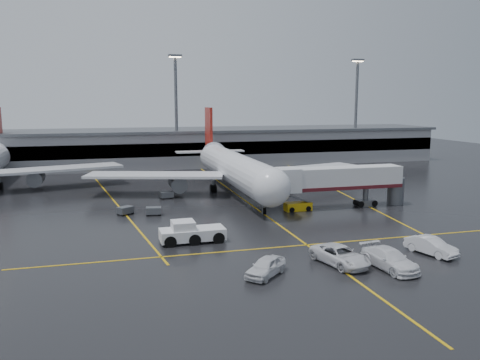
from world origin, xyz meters
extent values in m
plane|color=black|center=(0.00, 0.00, 0.00)|extent=(220.00, 220.00, 0.00)
cube|color=gold|center=(0.00, 0.00, 0.01)|extent=(0.25, 90.00, 0.02)
cube|color=gold|center=(0.00, -22.00, 0.01)|extent=(60.00, 0.25, 0.02)
cube|color=gold|center=(-20.00, 10.00, 0.01)|extent=(9.99, 69.35, 0.02)
cube|color=gold|center=(18.00, 10.00, 0.01)|extent=(7.57, 69.64, 0.02)
cube|color=gray|center=(0.00, 48.00, 4.00)|extent=(120.00, 18.00, 8.00)
cube|color=black|center=(0.00, 39.20, 4.50)|extent=(120.00, 0.40, 3.00)
cube|color=#595B60|center=(0.00, 48.00, 8.30)|extent=(122.00, 19.00, 0.60)
cylinder|color=#595B60|center=(-5.00, 42.00, 12.50)|extent=(0.70, 0.70, 25.00)
cube|color=#595B60|center=(-5.00, 42.00, 25.20)|extent=(3.00, 1.20, 0.50)
cube|color=#FFE5B2|center=(-5.00, 42.00, 24.90)|extent=(2.60, 0.90, 0.20)
cylinder|color=#595B60|center=(40.00, 42.00, 12.50)|extent=(0.70, 0.70, 25.00)
cube|color=#595B60|center=(40.00, 42.00, 25.20)|extent=(3.00, 1.20, 0.50)
cube|color=#FFE5B2|center=(40.00, 42.00, 24.90)|extent=(2.60, 0.90, 0.20)
cylinder|color=silver|center=(0.00, 8.00, 4.20)|extent=(5.20, 36.00, 5.20)
sphere|color=silver|center=(0.00, -10.00, 4.20)|extent=(5.20, 5.20, 5.20)
cone|color=silver|center=(0.00, 29.00, 4.80)|extent=(4.94, 8.00, 4.94)
cube|color=maroon|center=(0.00, 30.00, 9.70)|extent=(0.50, 5.50, 8.50)
cube|color=silver|center=(0.00, 29.00, 5.00)|extent=(14.00, 3.00, 0.25)
cube|color=silver|center=(-13.00, 10.00, 3.40)|extent=(22.80, 11.83, 0.40)
cube|color=silver|center=(13.00, 10.00, 3.40)|extent=(22.80, 11.83, 0.40)
cylinder|color=#595B60|center=(-9.50, 9.00, 2.00)|extent=(2.60, 4.50, 2.60)
cylinder|color=#595B60|center=(9.50, 9.00, 2.00)|extent=(2.60, 4.50, 2.60)
cylinder|color=#595B60|center=(0.00, -7.00, 1.00)|extent=(0.56, 0.56, 2.00)
cylinder|color=#595B60|center=(-3.20, 11.00, 1.00)|extent=(0.56, 0.56, 2.00)
cylinder|color=#595B60|center=(3.20, 11.00, 1.00)|extent=(0.56, 0.56, 2.00)
cylinder|color=black|center=(0.00, -7.00, 0.45)|extent=(0.40, 1.10, 1.10)
cylinder|color=black|center=(-3.20, 11.00, 0.55)|extent=(1.00, 1.40, 1.40)
cylinder|color=black|center=(3.20, 11.00, 0.55)|extent=(1.00, 1.40, 1.40)
cube|color=silver|center=(-29.00, 22.00, 3.40)|extent=(22.80, 11.83, 0.40)
cylinder|color=#595B60|center=(-32.50, 21.00, 2.00)|extent=(2.60, 4.50, 2.60)
cube|color=silver|center=(12.00, -6.00, 4.40)|extent=(18.00, 3.20, 3.00)
cube|color=#4D1218|center=(12.00, -6.00, 3.10)|extent=(18.00, 3.30, 0.50)
cube|color=silver|center=(3.80, -6.00, 4.40)|extent=(3.00, 3.40, 3.30)
cylinder|color=#595B60|center=(16.00, -6.00, 1.50)|extent=(0.80, 0.80, 3.00)
cube|color=#595B60|center=(16.00, -6.00, 0.45)|extent=(2.60, 1.60, 0.90)
cylinder|color=#595B60|center=(21.00, -6.00, 2.00)|extent=(2.40, 2.40, 4.00)
cylinder|color=black|center=(14.90, -6.00, 0.45)|extent=(0.90, 1.80, 0.90)
cylinder|color=black|center=(17.10, -6.00, 0.45)|extent=(0.90, 1.80, 0.90)
cube|color=silver|center=(-11.64, -17.65, 0.91)|extent=(7.10, 2.96, 1.21)
cube|color=silver|center=(-12.65, -17.67, 1.91)|extent=(2.46, 2.46, 1.01)
cube|color=black|center=(-12.65, -17.67, 1.91)|extent=(2.22, 2.22, 0.91)
cylinder|color=black|center=(-14.26, -17.70, 0.55)|extent=(1.37, 3.04, 1.31)
cylinder|color=black|center=(-11.64, -17.65, 0.55)|extent=(1.37, 3.04, 1.31)
cylinder|color=black|center=(-9.03, -17.59, 0.55)|extent=(1.37, 3.04, 1.31)
cube|color=gold|center=(5.32, -6.19, 0.58)|extent=(3.87, 1.76, 1.16)
cube|color=#595B60|center=(5.32, -6.19, 1.69)|extent=(3.71, 1.12, 1.33)
cylinder|color=black|center=(4.06, -6.25, 0.32)|extent=(0.82, 1.83, 0.74)
cylinder|color=black|center=(6.59, -6.13, 0.32)|extent=(0.82, 1.83, 0.74)
imported|color=silver|center=(0.53, -28.68, 0.89)|extent=(4.41, 6.92, 1.78)
imported|color=white|center=(4.38, -30.94, 0.93)|extent=(3.36, 6.66, 1.86)
imported|color=silver|center=(10.76, -28.25, 0.88)|extent=(3.37, 5.65, 1.76)
imported|color=silver|center=(-7.16, -29.66, 0.84)|extent=(4.92, 4.80, 1.67)
cube|color=#595B60|center=(-14.59, -3.80, 0.65)|extent=(2.15, 1.54, 0.90)
cylinder|color=black|center=(-15.44, -4.20, 0.18)|extent=(0.40, 0.20, 0.40)
cylinder|color=black|center=(-13.86, -4.40, 0.18)|extent=(0.40, 0.20, 0.40)
cylinder|color=black|center=(-15.32, -3.21, 0.18)|extent=(0.40, 0.20, 0.40)
cylinder|color=black|center=(-13.73, -3.41, 0.18)|extent=(0.40, 0.20, 0.40)
cube|color=#595B60|center=(-18.27, -2.47, 0.65)|extent=(2.38, 2.21, 0.90)
cylinder|color=black|center=(-18.64, -3.34, 0.18)|extent=(0.40, 0.20, 0.40)
cylinder|color=black|center=(-17.33, -2.43, 0.18)|extent=(0.40, 0.20, 0.40)
cylinder|color=black|center=(-19.21, -2.52, 0.18)|extent=(0.40, 0.20, 0.40)
cylinder|color=black|center=(-17.89, -1.61, 0.18)|extent=(0.40, 0.20, 0.40)
cube|color=#595B60|center=(-11.56, 7.13, 0.65)|extent=(2.21, 1.65, 0.90)
cylinder|color=black|center=(-12.26, 6.49, 0.18)|extent=(0.40, 0.20, 0.40)
cylinder|color=black|center=(-10.68, 6.79, 0.18)|extent=(0.40, 0.20, 0.40)
cylinder|color=black|center=(-12.44, 7.47, 0.18)|extent=(0.40, 0.20, 0.40)
cylinder|color=black|center=(-10.87, 7.77, 0.18)|extent=(0.40, 0.20, 0.40)
camera|label=1|loc=(-20.08, -68.60, 15.26)|focal=36.35mm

